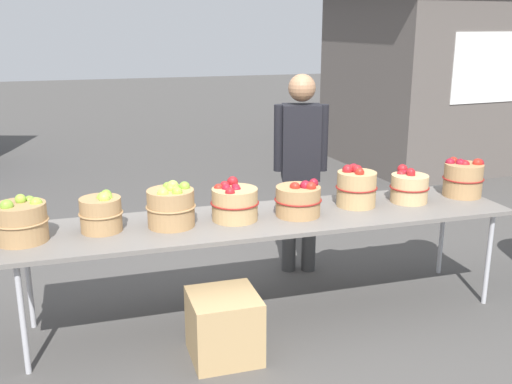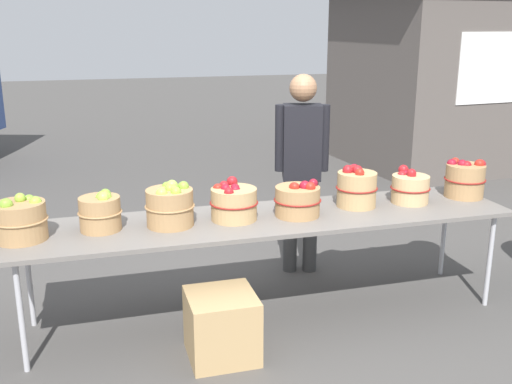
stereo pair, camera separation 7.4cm
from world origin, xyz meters
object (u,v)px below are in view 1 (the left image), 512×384
object	(u,v)px
vendor_adult	(300,159)
apple_basket_red_1	(298,200)
apple_basket_green_0	(21,221)
market_table	(268,221)
apple_basket_red_3	(409,187)
apple_basket_red_0	(234,203)
produce_crate	(224,326)
apple_basket_green_1	(101,213)
apple_basket_red_4	(463,178)
apple_basket_green_2	(171,206)
apple_basket_red_2	(356,187)

from	to	relation	value
vendor_adult	apple_basket_red_1	bearing A→B (deg)	83.95
apple_basket_green_0	market_table	bearing A→B (deg)	0.29
market_table	apple_basket_red_3	size ratio (longest dim) A/B	11.83
market_table	apple_basket_red_0	world-z (taller)	apple_basket_red_0
apple_basket_red_3	produce_crate	distance (m)	1.78
apple_basket_red_3	produce_crate	xyz separation A→B (m)	(-1.57, -0.51, -0.65)
market_table	apple_basket_red_3	xyz separation A→B (m)	(1.13, 0.05, 0.15)
produce_crate	apple_basket_red_0	bearing A→B (deg)	67.21
apple_basket_green_1	apple_basket_red_3	xyz separation A→B (m)	(2.25, 0.01, -0.01)
market_table	apple_basket_red_3	distance (m)	1.14
apple_basket_red_0	apple_basket_red_1	bearing A→B (deg)	-5.16
produce_crate	apple_basket_red_4	bearing A→B (deg)	14.46
apple_basket_green_0	apple_basket_green_2	world-z (taller)	apple_basket_green_2
apple_basket_green_2	apple_basket_red_2	distance (m)	1.38
market_table	apple_basket_green_1	world-z (taller)	apple_basket_green_1
apple_basket_red_0	produce_crate	bearing A→B (deg)	-112.79
apple_basket_red_3	market_table	bearing A→B (deg)	-177.40
apple_basket_green_2	apple_basket_red_4	distance (m)	2.29
apple_basket_green_1	apple_basket_red_1	world-z (taller)	apple_basket_green_1
apple_basket_red_2	vendor_adult	xyz separation A→B (m)	(-0.20, 0.63, 0.09)
apple_basket_green_0	apple_basket_green_1	xyz separation A→B (m)	(0.48, 0.05, -0.01)
apple_basket_green_1	apple_basket_red_2	size ratio (longest dim) A/B	0.93
apple_basket_red_1	vendor_adult	distance (m)	0.79
apple_basket_red_4	apple_basket_red_2	bearing A→B (deg)	179.89
market_table	produce_crate	world-z (taller)	market_table
apple_basket_green_1	apple_basket_red_4	bearing A→B (deg)	0.64
apple_basket_green_2	apple_basket_red_3	world-z (taller)	apple_basket_green_2
apple_basket_red_0	apple_basket_red_2	xyz separation A→B (m)	(0.94, 0.05, 0.02)
apple_basket_green_1	apple_basket_red_2	bearing A→B (deg)	1.02
apple_basket_red_0	produce_crate	xyz separation A→B (m)	(-0.20, -0.48, -0.66)
apple_basket_red_0	apple_basket_red_3	distance (m)	1.37
vendor_adult	apple_basket_red_2	bearing A→B (deg)	123.20
market_table	apple_basket_green_1	bearing A→B (deg)	177.87
apple_basket_red_2	apple_basket_red_3	distance (m)	0.43
apple_basket_green_1	apple_basket_green_0	bearing A→B (deg)	-174.09
apple_basket_green_1	apple_basket_red_4	size ratio (longest dim) A/B	0.91
market_table	apple_basket_red_2	xyz separation A→B (m)	(0.70, 0.07, 0.17)
apple_basket_red_1	vendor_adult	world-z (taller)	vendor_adult
apple_basket_green_1	apple_basket_red_2	xyz separation A→B (m)	(1.83, 0.03, 0.02)
market_table	produce_crate	distance (m)	0.81
apple_basket_red_2	produce_crate	world-z (taller)	apple_basket_red_2
apple_basket_red_1	apple_basket_red_4	distance (m)	1.41
apple_basket_red_2	produce_crate	bearing A→B (deg)	-155.02
market_table	apple_basket_red_2	world-z (taller)	apple_basket_red_2
apple_basket_green_1	apple_basket_red_0	xyz separation A→B (m)	(0.88, -0.02, -0.00)
market_table	produce_crate	bearing A→B (deg)	-133.90
apple_basket_red_0	apple_basket_red_2	bearing A→B (deg)	3.30
vendor_adult	apple_basket_green_1	bearing A→B (deg)	37.99
apple_basket_green_1	produce_crate	bearing A→B (deg)	-36.26
apple_basket_red_2	vendor_adult	distance (m)	0.67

